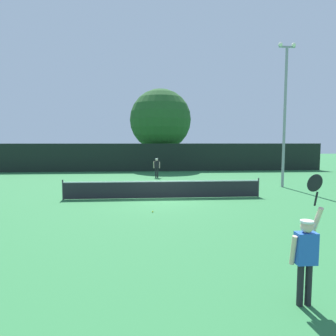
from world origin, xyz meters
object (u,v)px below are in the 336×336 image
(tennis_ball, at_px, (153,212))
(parked_car_far, at_px, (201,159))
(player_serving, at_px, (306,249))
(parked_car_near, at_px, (87,161))
(player_receiving, at_px, (157,166))
(parked_car_mid, at_px, (130,160))
(light_pole, at_px, (285,108))
(large_tree, at_px, (160,120))

(tennis_ball, xyz_separation_m, parked_car_far, (7.23, 26.87, 0.74))
(player_serving, height_order, parked_car_near, player_serving)
(player_receiving, height_order, parked_car_near, parked_car_near)
(player_receiving, height_order, tennis_ball, player_receiving)
(parked_car_mid, bearing_deg, parked_car_far, 13.60)
(light_pole, xyz_separation_m, parked_car_near, (-16.59, 17.35, -4.59))
(tennis_ball, relative_size, parked_car_mid, 0.02)
(light_pole, xyz_separation_m, parked_car_mid, (-11.36, 18.42, -4.59))
(player_serving, height_order, light_pole, light_pole)
(light_pole, xyz_separation_m, large_tree, (-7.60, 14.98, 0.26))
(light_pole, bearing_deg, parked_car_far, 95.06)
(player_receiving, bearing_deg, light_pole, 144.39)
(light_pole, distance_m, parked_car_far, 20.80)
(player_serving, height_order, player_receiving, player_serving)
(large_tree, distance_m, parked_car_mid, 7.03)
(tennis_ball, relative_size, parked_car_near, 0.02)
(tennis_ball, distance_m, parked_car_far, 27.84)
(player_serving, bearing_deg, large_tree, 92.46)
(player_serving, bearing_deg, tennis_ball, 109.55)
(light_pole, bearing_deg, parked_car_mid, 121.66)
(parked_car_near, bearing_deg, large_tree, -13.19)
(parked_car_mid, bearing_deg, light_pole, -55.33)
(parked_car_near, distance_m, parked_car_far, 15.07)
(player_receiving, relative_size, parked_car_far, 0.38)
(light_pole, height_order, parked_car_far, light_pole)
(tennis_ball, bearing_deg, parked_car_mid, 95.32)
(player_serving, height_order, parked_car_far, player_serving)
(parked_car_far, bearing_deg, light_pole, -78.14)
(player_serving, xyz_separation_m, tennis_ball, (-2.67, 7.51, -1.04))
(parked_car_far, bearing_deg, player_receiving, -108.11)
(light_pole, relative_size, parked_car_mid, 2.23)
(parked_car_near, bearing_deg, parked_car_far, 12.49)
(player_receiving, relative_size, parked_car_mid, 0.39)
(large_tree, xyz_separation_m, parked_car_far, (5.81, 5.22, -4.85))
(large_tree, xyz_separation_m, parked_car_mid, (-3.75, 3.43, -4.85))
(tennis_ball, relative_size, parked_car_far, 0.02)
(player_serving, height_order, large_tree, large_tree)
(light_pole, bearing_deg, player_serving, -114.13)
(light_pole, distance_m, large_tree, 16.80)
(parked_car_near, height_order, parked_car_mid, same)
(player_serving, distance_m, light_pole, 16.12)
(player_serving, distance_m, tennis_ball, 8.04)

